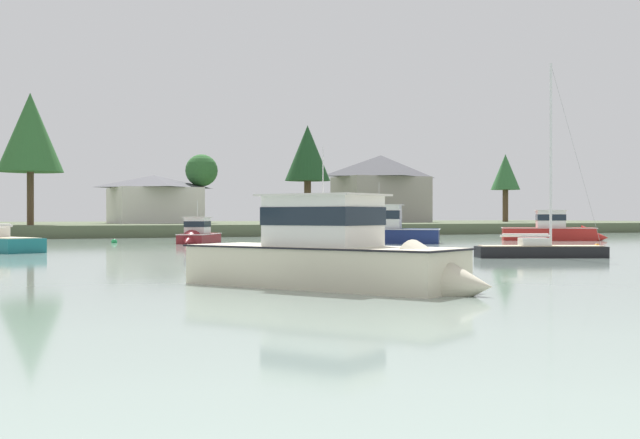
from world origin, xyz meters
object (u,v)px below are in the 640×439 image
object	(u,v)px
cruiser_red	(558,234)
sailboat_black	(540,253)
mooring_buoy_green	(114,242)
mooring_buoy_orange	(597,246)
cruiser_maroon	(197,237)
dinghy_orange	(298,253)
cruiser_cream	(345,267)
cruiser_navy	(371,234)

from	to	relation	value
cruiser_red	sailboat_black	bearing A→B (deg)	-131.37
mooring_buoy_green	mooring_buoy_orange	bearing A→B (deg)	-38.13
cruiser_maroon	mooring_buoy_orange	size ratio (longest dim) A/B	15.57
dinghy_orange	mooring_buoy_green	world-z (taller)	mooring_buoy_green
cruiser_red	mooring_buoy_green	distance (m)	35.95
dinghy_orange	cruiser_red	bearing A→B (deg)	27.56
mooring_buoy_orange	cruiser_cream	bearing A→B (deg)	-143.14
mooring_buoy_orange	cruiser_red	bearing A→B (deg)	59.66
cruiser_red	mooring_buoy_orange	size ratio (longest dim) A/B	20.52
dinghy_orange	cruiser_navy	world-z (taller)	cruiser_navy
cruiser_navy	mooring_buoy_orange	bearing A→B (deg)	-53.97
cruiser_maroon	mooring_buoy_green	world-z (taller)	cruiser_maroon
cruiser_navy	mooring_buoy_orange	size ratio (longest dim) A/B	23.24
cruiser_navy	sailboat_black	distance (m)	23.00
sailboat_black	cruiser_navy	bearing A→B (deg)	83.88
cruiser_maroon	cruiser_navy	distance (m)	13.01
dinghy_orange	cruiser_navy	xyz separation A→B (m)	(12.66, 16.03, 0.57)
cruiser_navy	mooring_buoy_green	bearing A→B (deg)	155.38
cruiser_red	cruiser_cream	bearing A→B (deg)	-136.47
cruiser_red	sailboat_black	distance (m)	29.98
sailboat_black	mooring_buoy_orange	xyz separation A→B (m)	(12.19, 9.47, -0.15)
mooring_buoy_orange	mooring_buoy_green	distance (m)	34.74
dinghy_orange	mooring_buoy_orange	bearing A→B (deg)	6.73
cruiser_maroon	mooring_buoy_green	size ratio (longest dim) A/B	12.72
cruiser_red	mooring_buoy_green	bearing A→B (deg)	166.45
cruiser_red	cruiser_navy	distance (m)	17.37
cruiser_red	cruiser_maroon	distance (m)	29.91
cruiser_cream	mooring_buoy_green	distance (m)	43.15
mooring_buoy_orange	sailboat_black	bearing A→B (deg)	-142.15
cruiser_red	dinghy_orange	distance (m)	33.87
cruiser_navy	sailboat_black	size ratio (longest dim) A/B	0.95
cruiser_red	mooring_buoy_orange	world-z (taller)	cruiser_red
sailboat_black	mooring_buoy_green	xyz separation A→B (m)	(-15.13, 30.92, -0.13)
cruiser_red	cruiser_cream	distance (m)	50.38
cruiser_red	cruiser_navy	world-z (taller)	cruiser_navy
mooring_buoy_green	sailboat_black	bearing A→B (deg)	-63.92
dinghy_orange	cruiser_navy	bearing A→B (deg)	51.72
sailboat_black	mooring_buoy_orange	bearing A→B (deg)	37.85
cruiser_maroon	cruiser_navy	world-z (taller)	cruiser_navy
sailboat_black	mooring_buoy_orange	distance (m)	15.44
dinghy_orange	mooring_buoy_orange	size ratio (longest dim) A/B	7.16
cruiser_cream	mooring_buoy_green	bearing A→B (deg)	87.91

